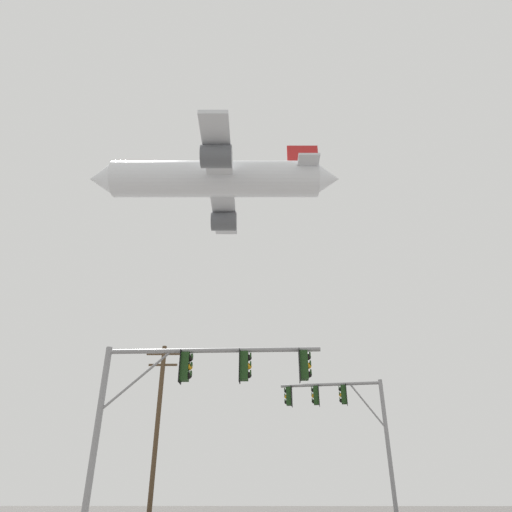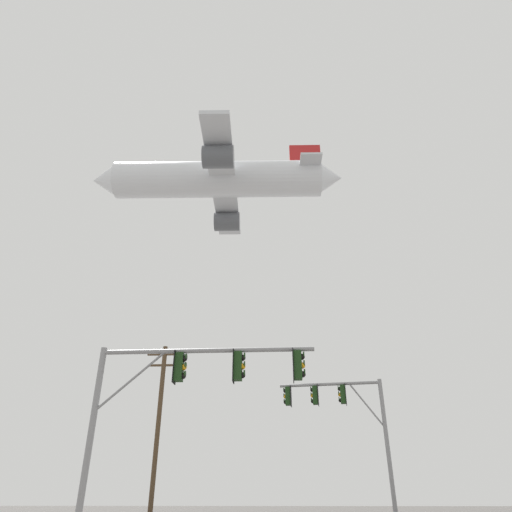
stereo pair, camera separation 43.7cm
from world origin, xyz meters
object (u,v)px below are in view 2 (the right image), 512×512
Objects in this scene: signal_pole_far at (343,412)px; airplane at (218,180)px; signal_pole_near at (186,385)px; utility_pole at (158,423)px.

airplane reaches higher than signal_pole_far.
airplane is (-3.56, 30.55, 31.07)m from signal_pole_near.
utility_pole is 34.52m from airplane.
airplane is at bearing 114.54° from signal_pole_far.
signal_pole_near is 14.65m from utility_pole.
utility_pole is at bearing 154.76° from signal_pole_far.
signal_pole_far is at bearing 55.94° from signal_pole_near.
signal_pole_near is at bearing -124.06° from signal_pole_far.
signal_pole_near is 1.07× the size of signal_pole_far.
airplane is at bearing 88.05° from utility_pole.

